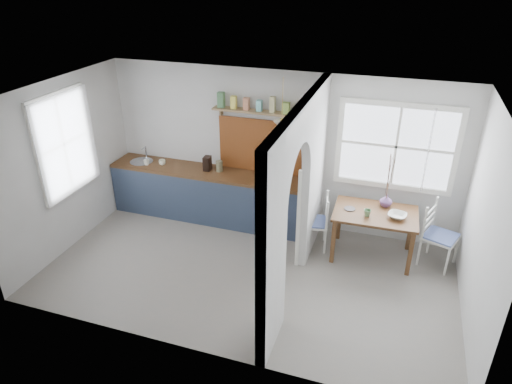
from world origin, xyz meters
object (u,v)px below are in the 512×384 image
(dining_table, at_px, (373,234))
(vase, at_px, (386,200))
(chair_right, at_px, (441,236))
(kettle, at_px, (278,178))
(chair_left, at_px, (314,221))

(dining_table, relative_size, vase, 6.29)
(chair_right, distance_m, vase, 0.92)
(dining_table, xyz_separation_m, chair_right, (0.95, 0.08, 0.11))
(kettle, height_order, vase, kettle)
(chair_left, distance_m, vase, 1.13)
(chair_right, distance_m, kettle, 2.55)
(kettle, relative_size, vase, 1.06)
(dining_table, xyz_separation_m, chair_left, (-0.90, -0.03, 0.07))
(chair_right, xyz_separation_m, kettle, (-2.50, 0.11, 0.51))
(dining_table, bearing_deg, kettle, 171.39)
(dining_table, relative_size, chair_right, 1.24)
(chair_left, height_order, vase, vase)
(dining_table, bearing_deg, chair_right, 3.46)
(chair_left, height_order, chair_right, chair_right)
(dining_table, distance_m, kettle, 1.68)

